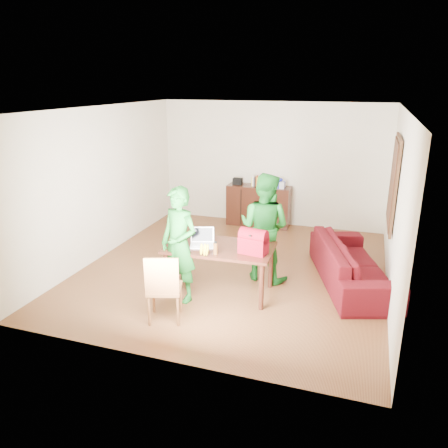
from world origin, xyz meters
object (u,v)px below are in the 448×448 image
(chair, at_px, (165,301))
(bottle, at_px, (216,248))
(sofa, at_px, (352,263))
(red_bag, at_px, (253,244))
(table, at_px, (220,252))
(person_far, at_px, (264,227))
(person_near, at_px, (179,245))
(laptop, at_px, (202,243))

(chair, distance_m, bottle, 1.02)
(bottle, distance_m, sofa, 2.31)
(chair, height_order, bottle, chair)
(red_bag, bearing_deg, table, 179.08)
(person_far, height_order, sofa, person_far)
(chair, relative_size, person_near, 0.57)
(laptop, relative_size, bottle, 2.13)
(person_far, distance_m, laptop, 1.10)
(laptop, bearing_deg, person_far, 27.40)
(table, height_order, chair, chair)
(table, height_order, red_bag, red_bag)
(table, bearing_deg, person_near, -144.13)
(person_near, distance_m, person_far, 1.48)
(person_near, distance_m, sofa, 2.79)
(red_bag, bearing_deg, chair, -127.30)
(table, xyz_separation_m, sofa, (1.90, 0.97, -0.32))
(person_far, bearing_deg, bottle, 77.89)
(person_far, height_order, bottle, person_far)
(chair, height_order, laptop, laptop)
(red_bag, bearing_deg, person_near, -154.87)
(bottle, bearing_deg, person_near, -171.93)
(table, distance_m, chair, 1.17)
(person_near, xyz_separation_m, laptop, (0.23, 0.31, -0.06))
(laptop, bearing_deg, table, -2.31)
(laptop, distance_m, bottle, 0.39)
(bottle, height_order, red_bag, red_bag)
(person_near, distance_m, bottle, 0.53)
(chair, xyz_separation_m, person_far, (0.94, 1.73, 0.59))
(person_near, xyz_separation_m, person_far, (0.99, 1.10, 0.02))
(chair, distance_m, laptop, 1.09)
(bottle, relative_size, sofa, 0.08)
(person_far, bearing_deg, sofa, -157.43)
(laptop, bearing_deg, sofa, 7.29)
(person_near, bearing_deg, chair, -66.80)
(chair, relative_size, laptop, 2.37)
(person_far, relative_size, bottle, 9.13)
(chair, bearing_deg, person_near, 76.82)
(person_near, relative_size, laptop, 4.16)
(chair, bearing_deg, laptop, 61.43)
(red_bag, bearing_deg, laptop, -172.34)
(table, xyz_separation_m, bottle, (0.04, -0.31, 0.19))
(red_bag, height_order, sofa, red_bag)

